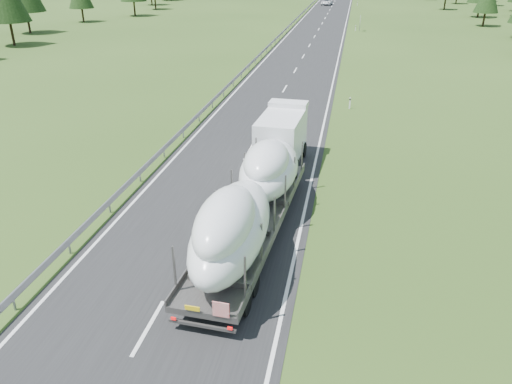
# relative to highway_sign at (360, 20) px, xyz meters

# --- Properties ---
(ground) EXTENTS (400.00, 400.00, 0.00)m
(ground) POSITION_rel_highway_sign_xyz_m (-7.20, -80.00, -1.81)
(ground) COLOR #2B4416
(ground) RESTS_ON ground
(road_surface) EXTENTS (10.00, 400.00, 0.02)m
(road_surface) POSITION_rel_highway_sign_xyz_m (-7.20, 20.00, -1.80)
(road_surface) COLOR black
(road_surface) RESTS_ON ground
(guardrail) EXTENTS (0.10, 400.00, 0.76)m
(guardrail) POSITION_rel_highway_sign_xyz_m (-12.50, 19.94, -1.21)
(guardrail) COLOR slate
(guardrail) RESTS_ON ground
(highway_sign) EXTENTS (0.08, 0.90, 2.60)m
(highway_sign) POSITION_rel_highway_sign_xyz_m (0.00, 0.00, 0.00)
(highway_sign) COLOR slate
(highway_sign) RESTS_ON ground
(boat_truck) EXTENTS (3.52, 19.32, 4.14)m
(boat_truck) POSITION_rel_highway_sign_xyz_m (-4.75, -71.65, 0.40)
(boat_truck) COLOR white
(boat_truck) RESTS_ON ground
(distant_van) EXTENTS (3.01, 5.67, 1.52)m
(distant_van) POSITION_rel_highway_sign_xyz_m (-8.77, 49.85, -1.05)
(distant_van) COLOR silver
(distant_van) RESTS_ON ground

